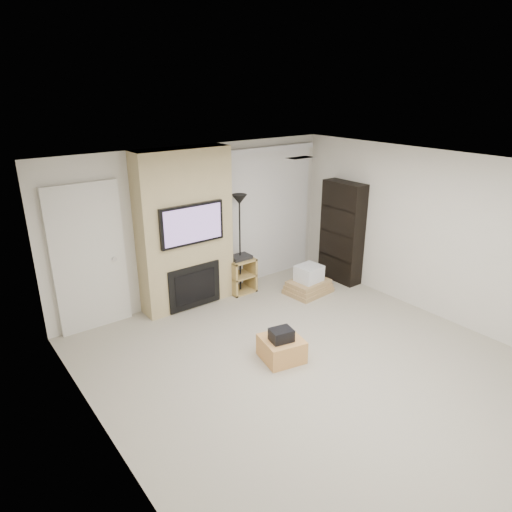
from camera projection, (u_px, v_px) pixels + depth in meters
floor at (313, 367)px, 5.77m from camera, size 5.00×5.50×0.00m
ceiling at (323, 170)px, 4.89m from camera, size 5.00×5.50×0.00m
wall_back at (198, 223)px, 7.38m from camera, size 5.00×0.00×2.50m
wall_left at (109, 346)px, 3.92m from camera, size 0.00×5.50×2.50m
wall_right at (439, 236)px, 6.75m from camera, size 0.00×5.50×2.50m
hvac_vent at (301, 158)px, 5.71m from camera, size 0.35×0.18×0.01m
ottoman at (282, 349)px, 5.91m from camera, size 0.59×0.59×0.30m
black_bag at (281, 335)px, 5.78m from camera, size 0.32×0.27×0.16m
fireplace_wall at (186, 231)px, 7.03m from camera, size 1.50×0.47×2.50m
entry_door at (89, 259)px, 6.41m from camera, size 1.02×0.11×2.14m
vertical_blinds at (268, 209)px, 8.13m from camera, size 1.98×0.10×2.37m
floor_lamp at (240, 216)px, 7.45m from camera, size 0.25×0.25×1.70m
av_stand at (241, 273)px, 7.78m from camera, size 0.45×0.38×0.66m
box_stack at (309, 283)px, 7.78m from camera, size 0.78×0.62×0.49m
bookshelf at (342, 232)px, 8.09m from camera, size 0.30×0.80×1.80m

